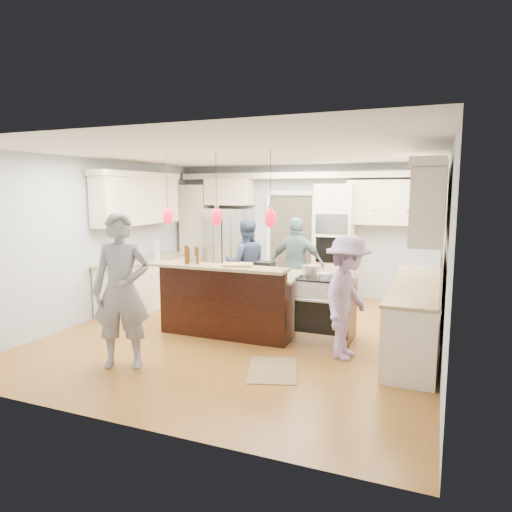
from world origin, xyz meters
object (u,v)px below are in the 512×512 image
Objects in this scene: island_range at (325,309)px; person_bar_end at (122,290)px; refrigerator at (229,250)px; kitchen_island at (235,300)px; person_far_left at (246,263)px.

island_range is 0.48× the size of person_bar_end.
kitchen_island is at bearing -63.12° from refrigerator.
refrigerator is 1.10× the size of person_far_left.
refrigerator is 3.71m from island_range.
refrigerator is 1.34m from person_far_left.
person_bar_end is at bearing -136.61° from island_range.
person_bar_end is at bearing -109.19° from kitchen_island.
person_bar_end is (-2.06, -1.95, 0.50)m from island_range.
island_range is 0.56× the size of person_far_left.
person_bar_end reaches higher than island_range.
refrigerator is 4.49m from person_bar_end.
person_far_left reaches higher than kitchen_island.
person_bar_end is 1.17× the size of person_far_left.
kitchen_island is 2.04m from person_bar_end.
refrigerator is at bearing 137.41° from island_range.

